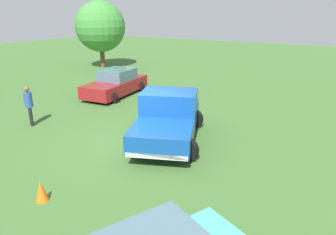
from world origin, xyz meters
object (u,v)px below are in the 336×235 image
object	(u,v)px
pickup_truck	(168,116)
sedan_far	(116,84)
person_bystander	(29,104)
traffic_cone	(41,191)
tree_back_left	(100,27)

from	to	relation	value
pickup_truck	sedan_far	distance (m)	7.07
person_bystander	pickup_truck	bearing A→B (deg)	-41.84
person_bystander	traffic_cone	world-z (taller)	person_bystander
pickup_truck	tree_back_left	size ratio (longest dim) A/B	0.92
tree_back_left	person_bystander	bearing A→B (deg)	120.96
sedan_far	traffic_cone	distance (m)	10.31
pickup_truck	traffic_cone	world-z (taller)	pickup_truck
pickup_truck	traffic_cone	size ratio (longest dim) A/B	9.12
sedan_far	person_bystander	xyz separation A→B (m)	(-0.21, 5.64, 0.28)
pickup_truck	tree_back_left	xyz separation A→B (m)	(12.90, -10.28, 2.43)
sedan_far	person_bystander	distance (m)	5.65
sedan_far	traffic_cone	world-z (taller)	sedan_far
person_bystander	tree_back_left	world-z (taller)	tree_back_left
person_bystander	traffic_cone	bearing A→B (deg)	-91.92
sedan_far	traffic_cone	size ratio (longest dim) A/B	8.17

